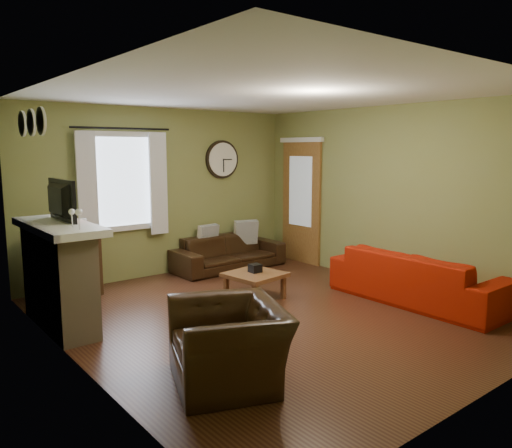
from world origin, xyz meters
TOP-DOWN VIEW (x-y plane):
  - floor at (0.00, 0.00)m, footprint 4.60×5.20m
  - ceiling at (0.00, 0.00)m, footprint 4.60×5.20m
  - wall_left at (-2.30, 0.00)m, footprint 0.00×5.20m
  - wall_right at (2.30, 0.00)m, footprint 0.00×5.20m
  - wall_back at (0.00, 2.60)m, footprint 4.60×0.00m
  - wall_front at (0.00, -2.60)m, footprint 4.60×0.00m
  - fireplace at (-2.10, 1.15)m, footprint 0.40×1.40m
  - firebox at (-1.91, 1.15)m, footprint 0.04×0.60m
  - mantel at (-2.07, 1.15)m, footprint 0.58×1.60m
  - tv at (-2.05, 1.30)m, footprint 0.08×0.60m
  - tv_screen at (-1.97, 1.30)m, footprint 0.02×0.62m
  - medallion_left at (-2.28, 0.80)m, footprint 0.28×0.28m
  - medallion_mid at (-2.28, 1.15)m, footprint 0.28×0.28m
  - medallion_right at (-2.28, 1.50)m, footprint 0.28×0.28m
  - window_pane at (-0.70, 2.58)m, footprint 1.00×0.02m
  - curtain_rod at (-0.70, 2.48)m, footprint 0.03×0.03m
  - curtain_left at (-1.25, 2.48)m, footprint 0.28×0.04m
  - curtain_right at (-0.15, 2.48)m, footprint 0.28×0.04m
  - wall_clock at (1.10, 2.55)m, footprint 0.64×0.06m
  - door at (2.27, 1.85)m, footprint 0.05×0.90m
  - bookshelf at (-1.62, 2.22)m, footprint 0.76×0.32m
  - book at (-1.57, 2.17)m, footprint 0.18×0.23m
  - sofa_brown at (0.97, 2.21)m, footprint 1.89×0.74m
  - pillow_left at (1.43, 2.34)m, footprint 0.43×0.24m
  - pillow_right at (0.71, 2.44)m, footprint 0.38×0.14m
  - sofa_red at (1.83, -0.81)m, footprint 0.89×2.28m
  - armchair at (-1.40, -1.10)m, footprint 1.22×1.29m
  - coffee_table at (0.25, 0.61)m, footprint 0.75×0.75m
  - tissue_box at (0.27, 0.64)m, footprint 0.15×0.15m
  - wine_glass_a at (-2.05, 0.54)m, footprint 0.07×0.07m
  - wine_glass_b at (-2.05, 0.75)m, footprint 0.07×0.07m

SIDE VIEW (x-z plane):
  - floor at x=0.00m, z-range 0.00..0.00m
  - coffee_table at x=0.25m, z-range 0.00..0.36m
  - sofa_brown at x=0.97m, z-range 0.00..0.55m
  - firebox at x=-1.91m, z-range 0.02..0.57m
  - sofa_red at x=1.83m, z-range 0.00..0.67m
  - armchair at x=-1.40m, z-range 0.00..0.67m
  - tissue_box at x=0.27m, z-range 0.34..0.46m
  - bookshelf at x=-1.62m, z-range 0.00..0.90m
  - fireplace at x=-2.10m, z-range 0.00..1.10m
  - pillow_left at x=1.43m, z-range 0.35..0.75m
  - pillow_right at x=0.71m, z-range 0.37..0.73m
  - book at x=-1.57m, z-range 0.95..0.97m
  - door at x=2.27m, z-range 0.00..2.10m
  - mantel at x=-2.07m, z-range 1.10..1.18m
  - wine_glass_b at x=-2.05m, z-range 1.18..1.37m
  - wine_glass_a at x=-2.05m, z-range 1.18..1.39m
  - wall_left at x=-2.30m, z-range 0.00..2.60m
  - wall_right at x=2.30m, z-range 0.00..2.60m
  - wall_back at x=0.00m, z-range 0.00..2.60m
  - wall_front at x=0.00m, z-range 0.00..2.60m
  - tv at x=-2.05m, z-range 1.18..1.53m
  - tv_screen at x=-1.97m, z-range 1.23..1.59m
  - curtain_left at x=-1.25m, z-range 0.67..2.23m
  - curtain_right at x=-0.15m, z-range 0.67..2.23m
  - window_pane at x=-0.70m, z-range 0.85..2.15m
  - wall_clock at x=1.10m, z-range 1.48..2.12m
  - medallion_left at x=-2.28m, z-range 2.24..2.26m
  - medallion_mid at x=-2.28m, z-range 2.24..2.26m
  - medallion_right at x=-2.28m, z-range 2.24..2.26m
  - curtain_rod at x=-0.70m, z-range 1.52..3.02m
  - ceiling at x=0.00m, z-range 2.60..2.60m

